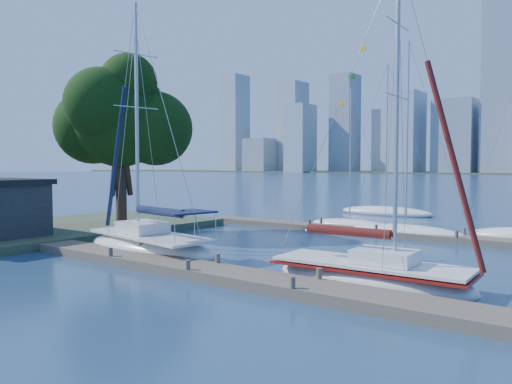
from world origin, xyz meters
The scene contains 10 objects.
ground centered at (0.00, 0.00, 0.00)m, with size 700.00×700.00×0.00m, color navy.
near_dock centered at (0.00, 0.00, 0.20)m, with size 26.00×2.00×0.40m, color brown.
far_dock centered at (2.00, 16.00, 0.18)m, with size 30.00×1.80×0.36m, color brown.
shore centered at (-17.00, 3.00, 0.25)m, with size 12.00×22.00×0.50m, color #38472D.
tree centered at (-13.13, 6.03, 7.89)m, with size 8.92×8.13×11.76m.
sailboat_navy centered at (-5.75, 2.02, 1.03)m, with size 9.25×4.27×13.68m.
sailboat_maroon centered at (6.34, 2.47, 1.02)m, with size 7.99×2.87×12.68m.
bg_boat_1 centered at (-2.52, 18.47, 0.22)m, with size 6.31×1.93×10.57m.
bg_boat_2 centered at (2.45, 16.54, 0.26)m, with size 7.74×2.38×12.89m.
bg_boat_6 centered at (-4.20, 29.26, 0.28)m, with size 9.19×4.38×14.35m.
Camera 1 is at (14.15, -15.04, 4.57)m, focal length 35.00 mm.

